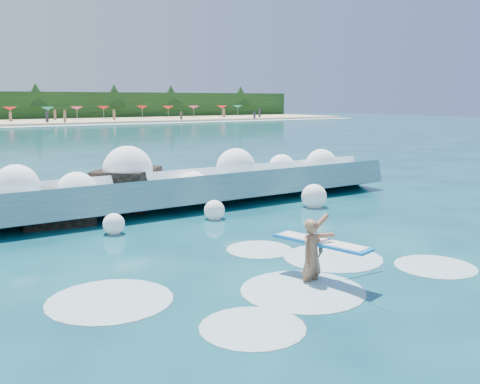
% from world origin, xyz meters
% --- Properties ---
extents(ground, '(200.00, 200.00, 0.00)m').
position_xyz_m(ground, '(0.00, 0.00, 0.00)').
color(ground, '#082E41').
rests_on(ground, ground).
extents(breaking_wave, '(18.07, 2.81, 1.56)m').
position_xyz_m(breaking_wave, '(1.57, 6.57, 0.54)').
color(breaking_wave, teal).
rests_on(breaking_wave, ground).
extents(rock_cluster, '(8.73, 3.55, 1.56)m').
position_xyz_m(rock_cluster, '(-2.61, 6.98, 0.49)').
color(rock_cluster, black).
rests_on(rock_cluster, ground).
extents(surfer_with_board, '(1.08, 2.81, 1.58)m').
position_xyz_m(surfer_with_board, '(0.63, -1.98, 0.58)').
color(surfer_with_board, '#9A6448').
rests_on(surfer_with_board, ground).
extents(wave_spray, '(15.01, 4.58, 2.22)m').
position_xyz_m(wave_spray, '(1.46, 6.47, 1.04)').
color(wave_spray, white).
rests_on(wave_spray, ground).
extents(surf_foam, '(8.82, 5.39, 0.12)m').
position_xyz_m(surf_foam, '(0.06, -1.49, 0.00)').
color(surf_foam, silver).
rests_on(surf_foam, ground).
extents(beachgoers, '(107.17, 13.97, 1.94)m').
position_xyz_m(beachgoers, '(9.62, 74.07, 1.05)').
color(beachgoers, '#3F332D').
rests_on(beachgoers, ground).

